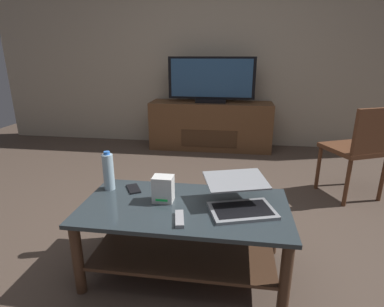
# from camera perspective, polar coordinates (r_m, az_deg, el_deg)

# --- Properties ---
(ground_plane) EXTENTS (7.68, 7.68, 0.00)m
(ground_plane) POSITION_cam_1_polar(r_m,az_deg,el_deg) (2.30, -1.12, -15.53)
(ground_plane) COLOR #4C3D33
(back_wall) EXTENTS (6.40, 0.12, 2.80)m
(back_wall) POSITION_cam_1_polar(r_m,az_deg,el_deg) (4.49, 4.43, 19.66)
(back_wall) COLOR #B2A38C
(back_wall) RESTS_ON ground
(coffee_table) EXTENTS (1.19, 0.61, 0.45)m
(coffee_table) POSITION_cam_1_polar(r_m,az_deg,el_deg) (1.86, -1.35, -13.38)
(coffee_table) COLOR #2D383D
(coffee_table) RESTS_ON ground
(media_cabinet) EXTENTS (1.65, 0.46, 0.65)m
(media_cabinet) POSITION_cam_1_polar(r_m,az_deg,el_deg) (4.27, 3.47, 5.21)
(media_cabinet) COLOR brown
(media_cabinet) RESTS_ON ground
(television) EXTENTS (1.15, 0.20, 0.59)m
(television) POSITION_cam_1_polar(r_m,az_deg,el_deg) (4.16, 3.61, 13.32)
(television) COLOR black
(television) RESTS_ON media_cabinet
(dining_chair) EXTENTS (0.58, 0.58, 0.86)m
(dining_chair) POSITION_cam_1_polar(r_m,az_deg,el_deg) (3.08, 28.84, 1.15)
(dining_chair) COLOR #59331E
(dining_chair) RESTS_ON ground
(laptop) EXTENTS (0.44, 0.46, 0.16)m
(laptop) POSITION_cam_1_polar(r_m,az_deg,el_deg) (1.75, 8.83, -8.17)
(laptop) COLOR gray
(laptop) RESTS_ON coffee_table
(router_box) EXTENTS (0.12, 0.10, 0.16)m
(router_box) POSITION_cam_1_polar(r_m,az_deg,el_deg) (1.81, -5.37, -6.56)
(router_box) COLOR white
(router_box) RESTS_ON coffee_table
(water_bottle_near) EXTENTS (0.07, 0.07, 0.25)m
(water_bottle_near) POSITION_cam_1_polar(r_m,az_deg,el_deg) (2.01, -15.28, -3.26)
(water_bottle_near) COLOR silver
(water_bottle_near) RESTS_ON coffee_table
(cell_phone) EXTENTS (0.13, 0.16, 0.01)m
(cell_phone) POSITION_cam_1_polar(r_m,az_deg,el_deg) (2.01, -10.83, -6.46)
(cell_phone) COLOR black
(cell_phone) RESTS_ON coffee_table
(tv_remote) EXTENTS (0.07, 0.17, 0.02)m
(tv_remote) POSITION_cam_1_polar(r_m,az_deg,el_deg) (1.63, -2.34, -12.05)
(tv_remote) COLOR #99999E
(tv_remote) RESTS_ON coffee_table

